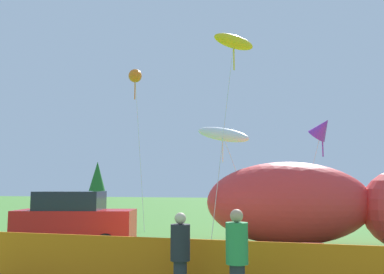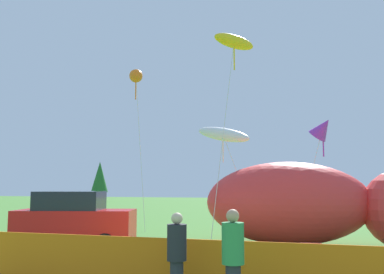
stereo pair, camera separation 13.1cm
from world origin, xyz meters
TOP-DOWN VIEW (x-y plane):
  - ground_plane at (0.00, 0.00)m, footprint 120.00×120.00m
  - parked_car at (-3.89, 1.92)m, footprint 4.44×2.44m
  - folding_chair at (4.28, -1.66)m, footprint 0.53×0.53m
  - inflatable_cat at (4.51, 4.70)m, footprint 8.69×3.46m
  - safety_fence at (1.74, -3.41)m, footprint 9.75×0.47m
  - spectator_in_grey_shirt at (2.87, -4.43)m, footprint 0.40×0.40m
  - spectator_in_green_shirt at (1.72, -4.08)m, footprint 0.38×0.38m
  - kite_purple_delta at (5.12, 7.85)m, footprint 2.11×1.86m
  - kite_yellow_hero at (1.35, 6.25)m, footprint 1.95×3.82m
  - kite_white_ghost at (0.66, 7.17)m, footprint 3.24×2.04m
  - kite_orange_flower at (-4.41, 9.00)m, footprint 1.43×1.50m
  - horizon_tree_west at (-21.68, 39.86)m, footprint 2.21×2.21m

SIDE VIEW (x-z plane):
  - ground_plane at x=0.00m, z-range 0.00..0.00m
  - folding_chair at x=4.28m, z-range 0.07..0.99m
  - safety_fence at x=1.74m, z-range -0.06..1.22m
  - spectator_in_green_shirt at x=1.72m, z-range 0.08..1.83m
  - parked_car at x=-3.89m, z-range -0.02..2.02m
  - spectator_in_grey_shirt at x=2.87m, z-range 0.08..1.93m
  - inflatable_cat at x=4.51m, z-range -0.12..3.04m
  - horizon_tree_west at x=-21.68m, z-range 0.60..5.88m
  - kite_white_ghost at x=0.66m, z-range 1.95..7.21m
  - kite_purple_delta at x=5.12m, z-range 2.08..7.55m
  - kite_orange_flower at x=-4.41m, z-range 3.83..12.33m
  - kite_yellow_hero at x=1.35m, z-range 4.06..13.18m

